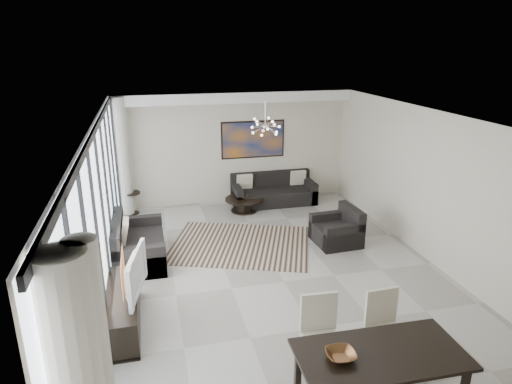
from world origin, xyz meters
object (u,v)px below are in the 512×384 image
object	(u,v)px
sofa_main	(273,193)
television	(129,274)
dining_table	(380,359)
coffee_table	(244,204)
tv_console	(122,309)

from	to	relation	value
sofa_main	television	xyz separation A→B (m)	(-3.55, -4.78, 0.61)
dining_table	coffee_table	bearing A→B (deg)	90.71
coffee_table	dining_table	bearing A→B (deg)	-89.29
sofa_main	dining_table	distance (m)	7.23
coffee_table	tv_console	world-z (taller)	tv_console
coffee_table	tv_console	size ratio (longest dim) A/B	0.53
television	dining_table	world-z (taller)	television
coffee_table	sofa_main	xyz separation A→B (m)	(0.88, 0.40, 0.08)
tv_console	television	size ratio (longest dim) A/B	1.60
coffee_table	tv_console	distance (m)	5.18
television	tv_console	bearing A→B (deg)	87.32
coffee_table	television	distance (m)	5.18
sofa_main	tv_console	bearing A→B (deg)	-128.05
coffee_table	tv_console	bearing A→B (deg)	-123.14
television	dining_table	size ratio (longest dim) A/B	0.58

